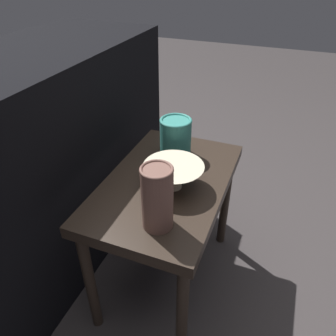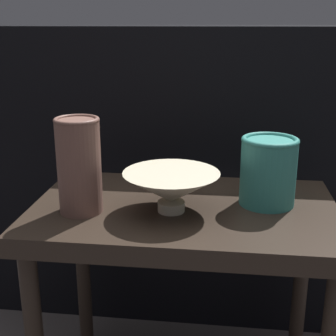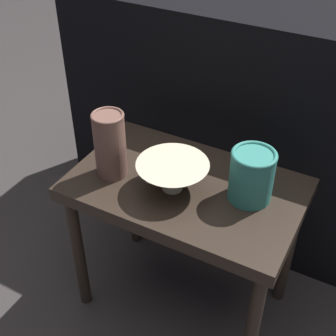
{
  "view_description": "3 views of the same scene",
  "coord_description": "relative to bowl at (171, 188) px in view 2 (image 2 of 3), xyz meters",
  "views": [
    {
      "loc": [
        -0.82,
        -0.33,
        1.14
      ],
      "look_at": [
        -0.03,
        -0.02,
        0.57
      ],
      "focal_mm": 35.0,
      "sensor_mm": 36.0,
      "label": 1
    },
    {
      "loc": [
        0.08,
        -0.9,
        0.86
      ],
      "look_at": [
        -0.03,
        -0.04,
        0.59
      ],
      "focal_mm": 50.0,
      "sensor_mm": 36.0,
      "label": 2
    },
    {
      "loc": [
        0.42,
        -0.89,
        1.31
      ],
      "look_at": [
        -0.03,
        -0.05,
        0.57
      ],
      "focal_mm": 50.0,
      "sensor_mm": 36.0,
      "label": 3
    }
  ],
  "objects": [
    {
      "name": "table",
      "position": [
        0.02,
        0.03,
        -0.12
      ],
      "size": [
        0.63,
        0.39,
        0.5
      ],
      "color": "#2D231C",
      "rests_on": "ground_plane"
    },
    {
      "name": "couch_backdrop",
      "position": [
        0.02,
        0.57,
        -0.12
      ],
      "size": [
        1.26,
        0.5,
        0.85
      ],
      "color": "black",
      "rests_on": "ground_plane"
    },
    {
      "name": "bowl",
      "position": [
        0.0,
        0.0,
        0.0
      ],
      "size": [
        0.19,
        0.19,
        0.08
      ],
      "color": "beige",
      "rests_on": "table"
    },
    {
      "name": "vase_textured_left",
      "position": [
        -0.18,
        -0.02,
        0.05
      ],
      "size": [
        0.09,
        0.09,
        0.19
      ],
      "color": "brown",
      "rests_on": "table"
    },
    {
      "name": "vase_colorful_right",
      "position": [
        0.19,
        0.06,
        0.02
      ],
      "size": [
        0.12,
        0.12,
        0.14
      ],
      "color": "teal",
      "rests_on": "table"
    }
  ]
}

